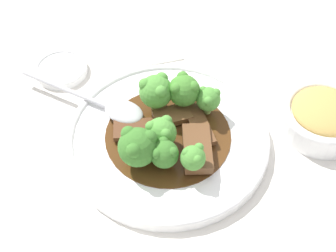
# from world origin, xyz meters

# --- Properties ---
(ground_plane) EXTENTS (4.00, 4.00, 0.00)m
(ground_plane) POSITION_xyz_m (0.00, 0.00, 0.00)
(ground_plane) COLOR silver
(main_plate) EXTENTS (0.28, 0.28, 0.02)m
(main_plate) POSITION_xyz_m (0.00, 0.00, 0.01)
(main_plate) COLOR white
(main_plate) RESTS_ON ground_plane
(beef_strip_0) EXTENTS (0.08, 0.06, 0.01)m
(beef_strip_0) POSITION_xyz_m (0.05, 0.02, 0.03)
(beef_strip_0) COLOR brown
(beef_strip_0) RESTS_ON main_plate
(beef_strip_1) EXTENTS (0.06, 0.08, 0.01)m
(beef_strip_1) POSITION_xyz_m (-0.02, -0.03, 0.02)
(beef_strip_1) COLOR #56331E
(beef_strip_1) RESTS_ON main_plate
(beef_strip_2) EXTENTS (0.08, 0.04, 0.01)m
(beef_strip_2) POSITION_xyz_m (0.01, 0.04, 0.02)
(beef_strip_2) COLOR brown
(beef_strip_2) RESTS_ON main_plate
(beef_strip_3) EXTENTS (0.04, 0.06, 0.01)m
(beef_strip_3) POSITION_xyz_m (-0.02, 0.02, 0.02)
(beef_strip_3) COLOR brown
(beef_strip_3) RESTS_ON main_plate
(broccoli_floret_0) EXTENTS (0.04, 0.04, 0.04)m
(broccoli_floret_0) POSITION_xyz_m (0.01, -0.02, 0.04)
(broccoli_floret_0) COLOR #7FA84C
(broccoli_floret_0) RESTS_ON main_plate
(broccoli_floret_1) EXTENTS (0.04, 0.04, 0.04)m
(broccoli_floret_1) POSITION_xyz_m (0.05, -0.03, 0.04)
(broccoli_floret_1) COLOR #8EB756
(broccoli_floret_1) RESTS_ON main_plate
(broccoli_floret_2) EXTENTS (0.05, 0.05, 0.06)m
(broccoli_floret_2) POSITION_xyz_m (0.02, -0.06, 0.05)
(broccoli_floret_2) COLOR #8EB756
(broccoli_floret_2) RESTS_ON main_plate
(broccoli_floret_3) EXTENTS (0.03, 0.03, 0.04)m
(broccoli_floret_3) POSITION_xyz_m (0.07, 0.00, 0.05)
(broccoli_floret_3) COLOR #8EB756
(broccoli_floret_3) RESTS_ON main_plate
(broccoli_floret_4) EXTENTS (0.04, 0.04, 0.06)m
(broccoli_floret_4) POSITION_xyz_m (-0.03, 0.04, 0.05)
(broccoli_floret_4) COLOR #8EB756
(broccoli_floret_4) RESTS_ON main_plate
(broccoli_floret_5) EXTENTS (0.03, 0.03, 0.04)m
(broccoli_floret_5) POSITION_xyz_m (-0.01, 0.07, 0.04)
(broccoli_floret_5) COLOR #7FA84C
(broccoli_floret_5) RESTS_ON main_plate
(broccoli_floret_6) EXTENTS (0.05, 0.05, 0.06)m
(broccoli_floret_6) POSITION_xyz_m (-0.05, 0.01, 0.05)
(broccoli_floret_6) COLOR #8EB756
(broccoli_floret_6) RESTS_ON main_plate
(serving_spoon) EXTENTS (0.18, 0.14, 0.01)m
(serving_spoon) POSITION_xyz_m (-0.07, -0.05, 0.03)
(serving_spoon) COLOR #B7B7BC
(serving_spoon) RESTS_ON main_plate
(side_bowl_appetizer) EXTENTS (0.12, 0.12, 0.05)m
(side_bowl_appetizer) POSITION_xyz_m (0.07, 0.21, 0.02)
(side_bowl_appetizer) COLOR white
(side_bowl_appetizer) RESTS_ON ground_plane
(sauce_dish) EXTENTS (0.08, 0.08, 0.01)m
(sauce_dish) POSITION_xyz_m (-0.20, -0.09, 0.01)
(sauce_dish) COLOR white
(sauce_dish) RESTS_ON ground_plane
(paper_napkin) EXTENTS (0.11, 0.09, 0.01)m
(paper_napkin) POSITION_xyz_m (-0.20, 0.07, 0.00)
(paper_napkin) COLOR silver
(paper_napkin) RESTS_ON ground_plane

